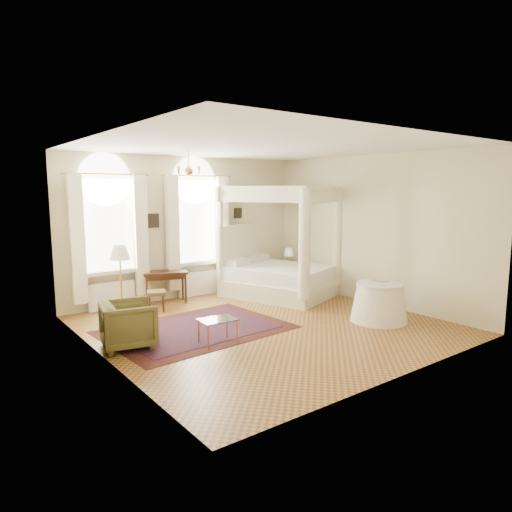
{
  "coord_description": "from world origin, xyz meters",
  "views": [
    {
      "loc": [
        -5.14,
        -6.56,
        2.53
      ],
      "look_at": [
        0.09,
        0.4,
        1.27
      ],
      "focal_mm": 32.0,
      "sensor_mm": 36.0,
      "label": 1
    }
  ],
  "objects_px": {
    "nightstand": "(291,274)",
    "coffee_table": "(218,321)",
    "canopy_bed": "(280,271)",
    "writing_desk": "(165,276)",
    "armchair": "(128,324)",
    "stool": "(156,294)",
    "side_table": "(379,302)",
    "floor_lamp": "(120,256)"
  },
  "relations": [
    {
      "from": "canopy_bed",
      "to": "stool",
      "type": "relative_size",
      "value": 5.94
    },
    {
      "from": "nightstand",
      "to": "writing_desk",
      "type": "xyz_separation_m",
      "value": [
        -3.44,
        0.35,
        0.29
      ]
    },
    {
      "from": "stool",
      "to": "armchair",
      "type": "distance_m",
      "value": 2.23
    },
    {
      "from": "side_table",
      "to": "nightstand",
      "type": "bearing_deg",
      "value": 77.8
    },
    {
      "from": "armchair",
      "to": "writing_desk",
      "type": "bearing_deg",
      "value": -25.6
    },
    {
      "from": "coffee_table",
      "to": "floor_lamp",
      "type": "xyz_separation_m",
      "value": [
        -0.82,
        2.14,
        0.91
      ]
    },
    {
      "from": "nightstand",
      "to": "canopy_bed",
      "type": "bearing_deg",
      "value": -144.48
    },
    {
      "from": "nightstand",
      "to": "coffee_table",
      "type": "xyz_separation_m",
      "value": [
        -3.97,
        -2.71,
        0.05
      ]
    },
    {
      "from": "nightstand",
      "to": "floor_lamp",
      "type": "bearing_deg",
      "value": -173.24
    },
    {
      "from": "floor_lamp",
      "to": "side_table",
      "type": "bearing_deg",
      "value": -35.64
    },
    {
      "from": "armchair",
      "to": "stool",
      "type": "bearing_deg",
      "value": -24.34
    },
    {
      "from": "canopy_bed",
      "to": "coffee_table",
      "type": "bearing_deg",
      "value": -146.02
    },
    {
      "from": "writing_desk",
      "to": "side_table",
      "type": "height_order",
      "value": "side_table"
    },
    {
      "from": "armchair",
      "to": "coffee_table",
      "type": "distance_m",
      "value": 1.44
    },
    {
      "from": "canopy_bed",
      "to": "writing_desk",
      "type": "relative_size",
      "value": 2.71
    },
    {
      "from": "coffee_table",
      "to": "armchair",
      "type": "bearing_deg",
      "value": 149.65
    },
    {
      "from": "armchair",
      "to": "side_table",
      "type": "xyz_separation_m",
      "value": [
        4.46,
        -1.48,
        -0.01
      ]
    },
    {
      "from": "canopy_bed",
      "to": "nightstand",
      "type": "distance_m",
      "value": 1.14
    },
    {
      "from": "armchair",
      "to": "side_table",
      "type": "distance_m",
      "value": 4.7
    },
    {
      "from": "coffee_table",
      "to": "floor_lamp",
      "type": "relative_size",
      "value": 0.43
    },
    {
      "from": "stool",
      "to": "coffee_table",
      "type": "bearing_deg",
      "value": -91.53
    },
    {
      "from": "writing_desk",
      "to": "floor_lamp",
      "type": "height_order",
      "value": "floor_lamp"
    },
    {
      "from": "armchair",
      "to": "side_table",
      "type": "height_order",
      "value": "armchair"
    },
    {
      "from": "stool",
      "to": "armchair",
      "type": "relative_size",
      "value": 0.59
    },
    {
      "from": "nightstand",
      "to": "side_table",
      "type": "bearing_deg",
      "value": -102.2
    },
    {
      "from": "nightstand",
      "to": "floor_lamp",
      "type": "xyz_separation_m",
      "value": [
        -4.79,
        -0.57,
        0.96
      ]
    },
    {
      "from": "coffee_table",
      "to": "side_table",
      "type": "height_order",
      "value": "side_table"
    },
    {
      "from": "stool",
      "to": "coffee_table",
      "type": "relative_size",
      "value": 0.76
    },
    {
      "from": "writing_desk",
      "to": "armchair",
      "type": "xyz_separation_m",
      "value": [
        -1.77,
        -2.33,
        -0.24
      ]
    },
    {
      "from": "stool",
      "to": "writing_desk",
      "type": "bearing_deg",
      "value": 48.66
    },
    {
      "from": "writing_desk",
      "to": "armchair",
      "type": "bearing_deg",
      "value": -127.29
    },
    {
      "from": "writing_desk",
      "to": "floor_lamp",
      "type": "distance_m",
      "value": 1.76
    },
    {
      "from": "floor_lamp",
      "to": "side_table",
      "type": "height_order",
      "value": "floor_lamp"
    },
    {
      "from": "writing_desk",
      "to": "coffee_table",
      "type": "height_order",
      "value": "writing_desk"
    },
    {
      "from": "coffee_table",
      "to": "stool",
      "type": "bearing_deg",
      "value": 88.47
    },
    {
      "from": "nightstand",
      "to": "stool",
      "type": "distance_m",
      "value": 3.9
    },
    {
      "from": "writing_desk",
      "to": "stool",
      "type": "distance_m",
      "value": 0.74
    },
    {
      "from": "nightstand",
      "to": "armchair",
      "type": "xyz_separation_m",
      "value": [
        -5.21,
        -1.98,
        0.05
      ]
    },
    {
      "from": "nightstand",
      "to": "writing_desk",
      "type": "distance_m",
      "value": 3.47
    },
    {
      "from": "armchair",
      "to": "nightstand",
      "type": "bearing_deg",
      "value": -57.49
    },
    {
      "from": "armchair",
      "to": "floor_lamp",
      "type": "xyz_separation_m",
      "value": [
        0.42,
        1.41,
        0.91
      ]
    },
    {
      "from": "canopy_bed",
      "to": "stool",
      "type": "xyz_separation_m",
      "value": [
        -3.0,
        0.46,
        -0.24
      ]
    }
  ]
}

